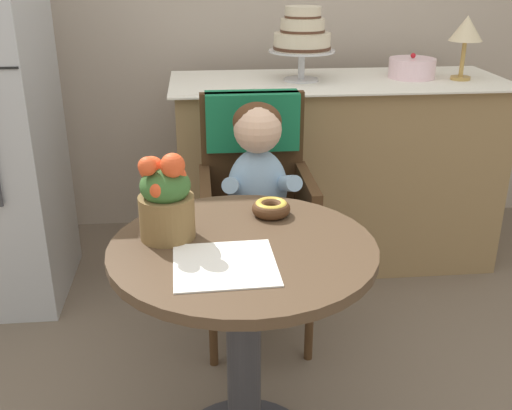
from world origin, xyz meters
TOP-DOWN VIEW (x-y plane):
  - cafe_table at (0.00, 0.00)m, footprint 0.72×0.72m
  - wicker_chair at (0.10, 0.72)m, footprint 0.42×0.45m
  - seated_child at (0.10, 0.57)m, footprint 0.27×0.32m
  - paper_napkin at (-0.05, -0.11)m, footprint 0.26×0.26m
  - donut_front at (0.10, 0.19)m, footprint 0.11×0.11m
  - flower_vase at (-0.20, 0.07)m, footprint 0.15×0.15m
  - display_counter at (0.55, 1.30)m, footprint 1.56×0.62m
  - tiered_cake_stand at (0.37, 1.30)m, footprint 0.30×0.30m
  - round_layer_cake at (0.90, 1.32)m, footprint 0.22×0.22m
  - table_lamp at (1.11, 1.25)m, footprint 0.15×0.15m

SIDE VIEW (x-z plane):
  - display_counter at x=0.55m, z-range 0.00..0.90m
  - cafe_table at x=0.00m, z-range 0.15..0.87m
  - wicker_chair at x=0.10m, z-range 0.16..1.12m
  - seated_child at x=0.10m, z-range 0.31..1.04m
  - paper_napkin at x=-0.05m, z-range 0.72..0.72m
  - donut_front at x=0.10m, z-range 0.72..0.77m
  - flower_vase at x=-0.20m, z-range 0.72..0.96m
  - round_layer_cake at x=0.90m, z-range 0.89..1.00m
  - tiered_cake_stand at x=0.37m, z-range 0.94..1.26m
  - table_lamp at x=1.11m, z-range 0.97..1.26m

